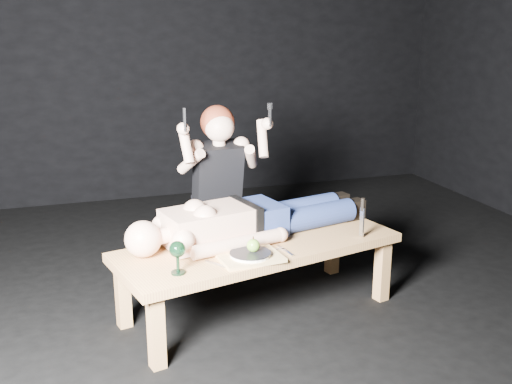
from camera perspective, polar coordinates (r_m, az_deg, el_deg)
ground at (r=4.04m, az=3.33°, el=-9.21°), size 5.00×5.00×0.00m
back_wall at (r=6.05m, az=-5.33°, el=13.83°), size 5.00×0.00×5.00m
table at (r=3.64m, az=0.25°, el=-8.17°), size 1.79×1.00×0.45m
lying_man at (r=3.65m, az=-0.20°, el=-2.12°), size 1.76×0.88×0.26m
kneeling_woman at (r=4.05m, az=-3.93°, el=0.20°), size 0.68×0.76×1.24m
serving_tray at (r=3.32m, az=-0.55°, el=-6.24°), size 0.36×0.27×0.02m
plate at (r=3.31m, az=-0.55°, el=-5.94°), size 0.24×0.24×0.02m
apple at (r=3.31m, az=-0.26°, el=-5.10°), size 0.07×0.07×0.07m
goblet at (r=3.13m, az=-7.46°, el=-6.20°), size 0.10×0.10×0.18m
fork_flat at (r=3.25m, az=-3.60°, el=-6.92°), size 0.11×0.16×0.01m
knife_flat at (r=3.44m, az=2.79°, el=-5.58°), size 0.04×0.18×0.01m
spoon_flat at (r=3.45m, az=1.30°, el=-5.46°), size 0.18×0.07×0.01m
carving_knife at (r=3.67m, az=10.06°, el=-2.43°), size 0.04×0.04×0.25m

